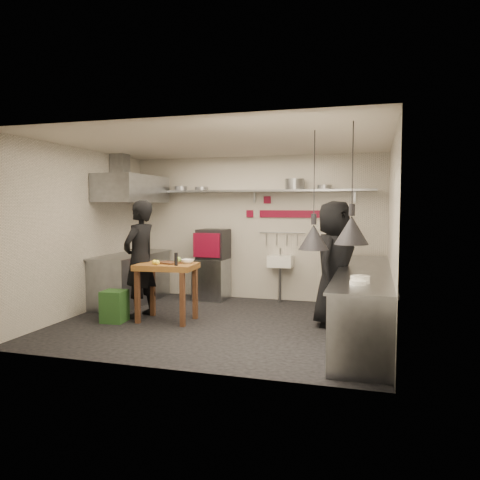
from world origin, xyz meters
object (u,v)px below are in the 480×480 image
(green_bin, at_px, (114,306))
(prep_table, at_px, (167,292))
(oven_stand, at_px, (212,279))
(combi_oven, at_px, (213,244))
(chef_right, at_px, (334,264))
(chef_left, at_px, (140,259))

(green_bin, xyz_separation_m, prep_table, (0.77, 0.29, 0.21))
(oven_stand, distance_m, combi_oven, 0.69)
(combi_oven, relative_size, green_bin, 1.16)
(oven_stand, distance_m, prep_table, 1.84)
(combi_oven, relative_size, prep_table, 0.63)
(combi_oven, xyz_separation_m, green_bin, (-0.92, -2.12, -0.84))
(green_bin, relative_size, prep_table, 0.54)
(green_bin, bearing_deg, combi_oven, 66.66)
(green_bin, height_order, chef_right, chef_right)
(green_bin, distance_m, chef_right, 3.50)
(combi_oven, height_order, prep_table, combi_oven)
(prep_table, bearing_deg, chef_left, 162.70)
(green_bin, xyz_separation_m, chef_left, (0.24, 0.42, 0.71))
(chef_right, bearing_deg, oven_stand, 75.78)
(combi_oven, distance_m, chef_left, 1.84)
(combi_oven, relative_size, chef_left, 0.30)
(chef_left, bearing_deg, combi_oven, 168.31)
(prep_table, bearing_deg, combi_oven, 81.81)
(prep_table, height_order, chef_left, chef_left)
(green_bin, relative_size, chef_right, 0.26)
(green_bin, bearing_deg, chef_right, 12.55)
(green_bin, xyz_separation_m, chef_right, (3.35, 0.74, 0.71))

